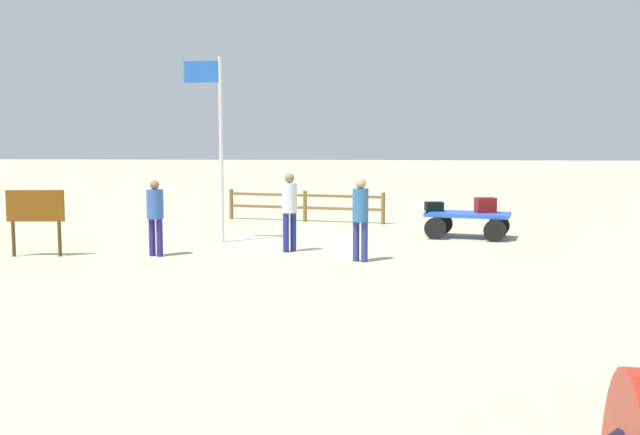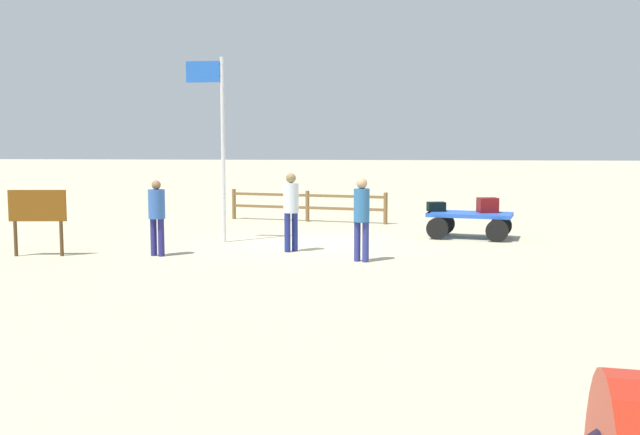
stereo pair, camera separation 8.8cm
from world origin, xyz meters
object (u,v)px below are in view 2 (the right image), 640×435
object	(u,v)px
suitcase_maroon	(488,205)
worker_trailing	(291,205)
worker_supervisor	(157,211)
flagpole	(219,133)
luggage_cart	(469,219)
signboard	(37,211)
suitcase_olive	(436,207)
worker_lead	(362,213)

from	to	relation	value
suitcase_maroon	worker_trailing	world-z (taller)	worker_trailing
worker_supervisor	flagpole	bearing A→B (deg)	-112.36
luggage_cart	flagpole	distance (m)	6.75
suitcase_maroon	signboard	bearing A→B (deg)	19.81
worker_trailing	suitcase_olive	bearing A→B (deg)	-140.16
worker_trailing	worker_supervisor	distance (m)	2.99
suitcase_olive	worker_trailing	xyz separation A→B (m)	(3.51, 2.93, 0.28)
suitcase_olive	signboard	bearing A→B (deg)	23.76
worker_lead	flagpole	distance (m)	4.78
luggage_cart	suitcase_maroon	xyz separation A→B (m)	(-0.47, -0.05, 0.37)
worker_trailing	worker_supervisor	world-z (taller)	worker_trailing
suitcase_olive	worker_trailing	size ratio (longest dim) A/B	0.28
worker_supervisor	signboard	size ratio (longest dim) A/B	1.14
worker_lead	worker_supervisor	world-z (taller)	worker_lead
flagpole	suitcase_maroon	bearing A→B (deg)	-169.68
suitcase_maroon	signboard	distance (m)	10.92
luggage_cart	suitcase_maroon	size ratio (longest dim) A/B	4.22
luggage_cart	signboard	xyz separation A→B (m)	(9.80, 3.66, 0.52)
worker_supervisor	flagpole	xyz separation A→B (m)	(-0.94, -2.28, 1.71)
luggage_cart	signboard	bearing A→B (deg)	20.45
suitcase_olive	worker_supervisor	size ratio (longest dim) A/B	0.30
suitcase_maroon	worker_lead	distance (m)	5.07
suitcase_maroon	flagpole	xyz separation A→B (m)	(6.74, 1.23, 1.84)
luggage_cart	worker_trailing	distance (m)	5.10
luggage_cart	worker_lead	size ratio (longest dim) A/B	1.31
suitcase_maroon	worker_supervisor	bearing A→B (deg)	24.53
luggage_cart	signboard	distance (m)	10.48
flagpole	signboard	distance (m)	4.64
luggage_cart	suitcase_olive	world-z (taller)	suitcase_olive
luggage_cart	worker_supervisor	size ratio (longest dim) A/B	1.39
signboard	luggage_cart	bearing A→B (deg)	-159.55
worker_lead	worker_trailing	bearing A→B (deg)	-37.99
suitcase_maroon	worker_trailing	size ratio (longest dim) A/B	0.31
luggage_cart	suitcase_olive	xyz separation A→B (m)	(0.82, -0.30, 0.30)
luggage_cart	flagpole	bearing A→B (deg)	10.67
luggage_cart	worker_supervisor	xyz separation A→B (m)	(7.20, 3.46, 0.51)
suitcase_maroon	flagpole	bearing A→B (deg)	10.32
worker_lead	signboard	world-z (taller)	worker_lead
signboard	suitcase_olive	bearing A→B (deg)	-156.24
worker_trailing	signboard	world-z (taller)	worker_trailing
suitcase_olive	worker_supervisor	xyz separation A→B (m)	(6.38, 3.76, 0.21)
worker_trailing	signboard	xyz separation A→B (m)	(5.47, 1.03, -0.06)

